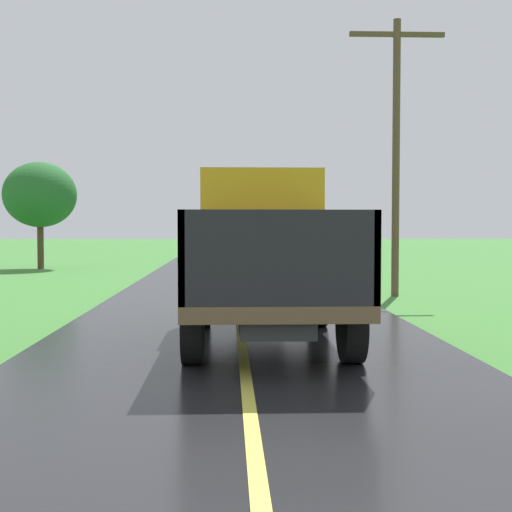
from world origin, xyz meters
TOP-DOWN VIEW (x-y plane):
  - banana_truck_near at (0.37, 9.45)m, footprint 2.38×5.82m
  - utility_pole_roadside at (4.29, 16.36)m, footprint 2.55×0.20m
  - roadside_tree_near_left at (-8.52, 28.92)m, footprint 3.19×3.19m

SIDE VIEW (x-z plane):
  - banana_truck_near at x=0.37m, z-range 0.07..2.87m
  - roadside_tree_near_left at x=-8.52m, z-range 0.91..5.62m
  - utility_pole_roadside at x=4.29m, z-range 0.36..7.75m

